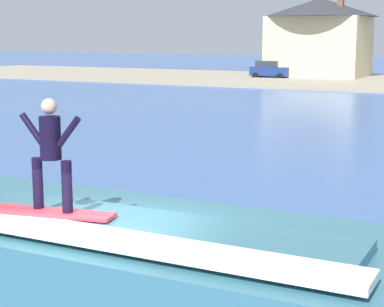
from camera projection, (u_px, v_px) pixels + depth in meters
wave_crest at (86, 262)px, 10.58m from camera, size 10.67×3.57×1.83m
surfboard at (49, 212)px, 9.88m from camera, size 2.12×0.78×0.06m
surfer at (51, 149)px, 9.72m from camera, size 1.12×0.32×1.71m
car_near_shore at (270, 70)px, 67.21m from camera, size 4.05×2.11×1.86m
house_with_chimney at (320, 33)px, 68.27m from camera, size 11.94×11.94×8.72m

